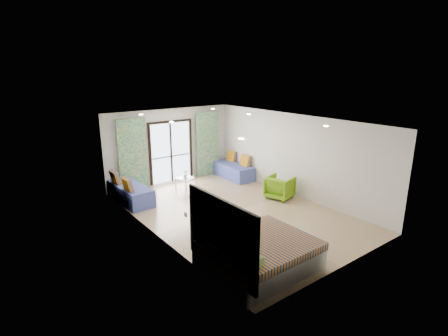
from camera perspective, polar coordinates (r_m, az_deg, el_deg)
floor at (r=10.42m, az=1.53°, el=-7.12°), size 5.00×7.50×0.01m
ceiling at (r=9.69m, az=1.65°, el=7.75°), size 5.00×7.50×0.01m
wall_back at (r=13.03m, az=-8.75°, el=3.64°), size 5.00×0.01×2.70m
wall_front at (r=7.57m, az=19.65°, el=-6.16°), size 5.00×0.01×2.70m
wall_left at (r=8.70m, az=-11.42°, el=-2.66°), size 0.01×7.50×2.70m
wall_right at (r=11.65m, az=11.27°, el=2.06°), size 0.01×7.50×2.70m
balcony_door at (r=13.02m, az=-8.67°, el=3.22°), size 1.76×0.08×2.28m
balcony_rail at (r=13.10m, az=-8.63°, el=1.92°), size 1.52×0.03×0.04m
curtain_left at (r=12.25m, az=-14.70°, el=2.04°), size 1.00×0.10×2.50m
curtain_right at (r=13.68m, az=-2.65°, el=3.96°), size 1.00×0.10×2.50m
downlight_a at (r=7.29m, az=2.84°, el=4.80°), size 0.12×0.12×0.02m
downlight_b at (r=9.31m, az=16.31°, el=6.60°), size 0.12×0.12×0.02m
downlight_c at (r=9.76m, az=-8.58°, el=7.45°), size 0.12×0.12×0.02m
downlight_d at (r=11.35m, az=4.06°, el=8.75°), size 0.12×0.12×0.02m
downlight_e at (r=11.54m, az=-13.40°, el=8.48°), size 0.12×0.12×0.02m
downlight_f at (r=12.91m, az=-1.84°, el=9.64°), size 0.12×0.12×0.02m
headboard at (r=6.68m, az=-0.58°, el=-11.01°), size 0.06×2.10×1.50m
switch_plate at (r=7.62m, az=-6.28°, el=-7.57°), size 0.02×0.10×0.10m
bed at (r=7.57m, az=5.59°, el=-13.87°), size 2.22×1.81×0.77m
daybed_left at (r=11.45m, az=-15.12°, el=-3.91°), size 0.85×1.99×0.96m
daybed_right at (r=13.56m, az=1.48°, el=-0.31°), size 0.83×1.94×0.94m
coffee_table at (r=12.36m, az=-6.28°, el=-1.78°), size 0.71×0.71×0.66m
vase at (r=12.40m, az=-6.36°, el=-1.15°), size 0.19×0.19×0.16m
armchair at (r=11.49m, az=9.10°, el=-2.95°), size 0.92×0.95×0.80m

